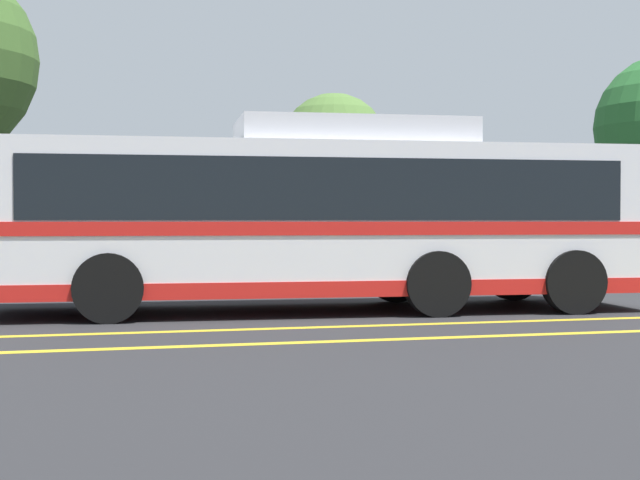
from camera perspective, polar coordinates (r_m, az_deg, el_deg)
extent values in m
plane|color=#262628|center=(14.78, 0.93, -4.40)|extent=(220.00, 220.00, 0.00)
cube|color=gold|center=(12.32, 2.47, -5.52)|extent=(30.55, 0.20, 0.01)
cube|color=gold|center=(10.98, 4.58, -6.36)|extent=(30.55, 0.20, 0.01)
cube|color=#99999E|center=(20.35, -4.12, -2.64)|extent=(38.55, 0.36, 0.15)
cube|color=silver|center=(14.36, 0.00, 1.38)|extent=(10.69, 3.23, 2.33)
cube|color=black|center=(14.37, 0.00, 3.12)|extent=(9.22, 3.17, 0.93)
cube|color=red|center=(14.36, 0.00, 0.79)|extent=(10.48, 3.25, 0.20)
cube|color=red|center=(14.40, 0.00, -2.80)|extent=(10.48, 3.24, 0.24)
cube|color=silver|center=(14.53, 2.06, 6.81)|extent=(3.82, 2.27, 0.42)
cylinder|color=black|center=(12.97, -13.40, -3.01)|extent=(1.02, 0.34, 1.00)
cylinder|color=black|center=(15.40, -12.89, -2.34)|extent=(1.02, 0.34, 1.00)
cylinder|color=black|center=(13.59, 7.51, -2.79)|extent=(1.02, 0.34, 1.00)
cylinder|color=black|center=(15.93, 4.83, -2.19)|extent=(1.02, 0.34, 1.00)
cylinder|color=black|center=(14.41, 15.93, -2.60)|extent=(1.02, 0.34, 1.00)
cylinder|color=black|center=(16.64, 12.23, -2.07)|extent=(1.02, 0.34, 1.00)
cylinder|color=black|center=(19.58, -16.06, -2.18)|extent=(0.61, 0.24, 0.60)
cylinder|color=black|center=(17.79, -16.67, -2.53)|extent=(0.61, 0.24, 0.60)
cube|color=maroon|center=(19.46, -1.61, -1.41)|extent=(4.22, 1.86, 0.51)
cube|color=black|center=(19.42, -1.91, 0.02)|extent=(1.78, 1.62, 0.47)
cylinder|color=black|center=(20.63, 1.39, -1.96)|extent=(0.60, 0.21, 0.60)
cylinder|color=black|center=(18.98, 2.81, -2.24)|extent=(0.60, 0.21, 0.60)
cylinder|color=black|center=(20.08, -5.79, -2.05)|extent=(0.60, 0.21, 0.60)
cylinder|color=black|center=(18.38, -4.98, -2.36)|extent=(0.60, 0.21, 0.60)
cylinder|color=#513823|center=(25.24, 0.90, 0.61)|extent=(0.28, 0.28, 2.35)
sphere|color=#4C7033|center=(25.32, 0.90, 5.91)|extent=(3.09, 3.09, 3.09)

